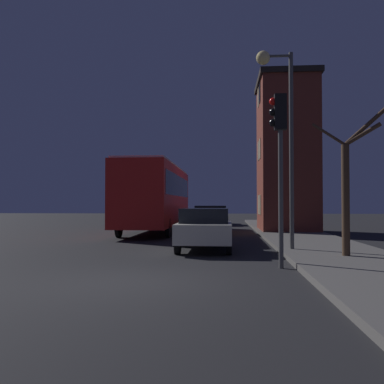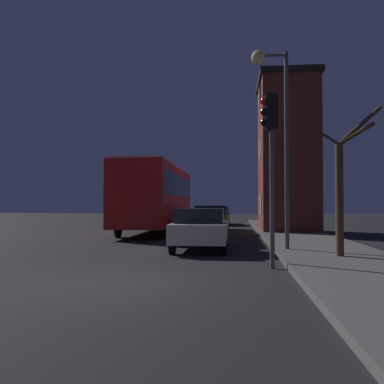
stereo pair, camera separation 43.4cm
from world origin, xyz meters
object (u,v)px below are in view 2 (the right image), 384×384
(car_near_lane, at_px, (201,228))
(car_far_lane, at_px, (218,215))
(streetlamp, at_px, (274,108))
(bus, at_px, (157,193))
(car_mid_lane, at_px, (211,219))
(traffic_light, at_px, (270,143))
(bare_tree, at_px, (342,185))

(car_near_lane, distance_m, car_far_lane, 18.02)
(streetlamp, bearing_deg, car_near_lane, 163.76)
(bus, height_order, car_mid_lane, bus)
(car_near_lane, bearing_deg, bus, 109.41)
(streetlamp, distance_m, car_mid_lane, 10.40)
(car_near_lane, bearing_deg, traffic_light, -62.29)
(car_near_lane, relative_size, car_far_lane, 0.83)
(car_mid_lane, distance_m, car_far_lane, 9.47)
(streetlamp, bearing_deg, car_mid_lane, 105.35)
(traffic_light, distance_m, bare_tree, 2.77)
(bus, bearing_deg, car_mid_lane, -8.07)
(traffic_light, height_order, car_far_lane, traffic_light)
(traffic_light, distance_m, car_far_lane, 22.19)
(traffic_light, bearing_deg, bus, 112.05)
(bare_tree, height_order, car_far_lane, bare_tree)
(streetlamp, bearing_deg, bare_tree, -45.15)
(streetlamp, height_order, bare_tree, streetlamp)
(traffic_light, xyz_separation_m, car_far_lane, (-2.15, 21.96, -2.40))
(traffic_light, distance_m, bus, 13.98)
(car_far_lane, bearing_deg, car_mid_lane, -89.98)
(bare_tree, distance_m, car_mid_lane, 11.86)
(bare_tree, height_order, bus, bare_tree)
(streetlamp, distance_m, traffic_light, 3.62)
(car_near_lane, bearing_deg, streetlamp, -16.24)
(traffic_light, xyz_separation_m, bus, (-5.23, 12.93, -0.94))
(car_mid_lane, bearing_deg, bare_tree, -68.84)
(traffic_light, height_order, car_mid_lane, traffic_light)
(streetlamp, distance_m, bus, 11.51)
(traffic_light, relative_size, bus, 0.38)
(car_mid_lane, height_order, car_far_lane, car_mid_lane)
(car_far_lane, bearing_deg, bus, -108.86)
(car_near_lane, xyz_separation_m, car_mid_lane, (-0.08, 8.55, 0.02))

